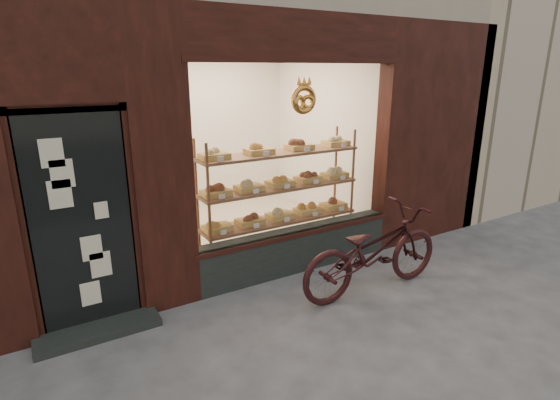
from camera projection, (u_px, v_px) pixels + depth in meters
ground at (389, 375)px, 3.69m from camera, size 90.00×90.00×0.00m
display_shelf at (280, 197)px, 5.76m from camera, size 2.20×0.45×1.70m
bicycle at (373, 251)px, 4.97m from camera, size 1.92×0.71×1.00m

